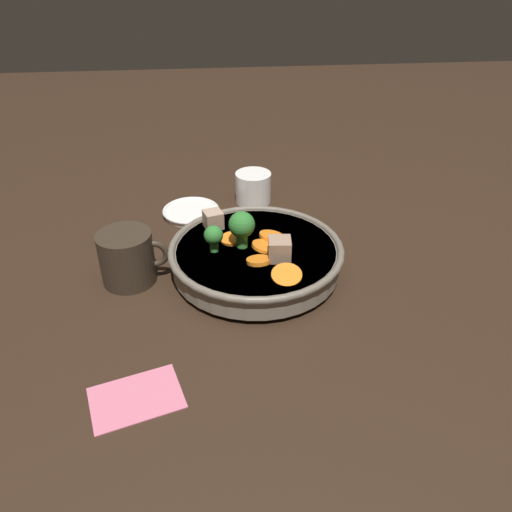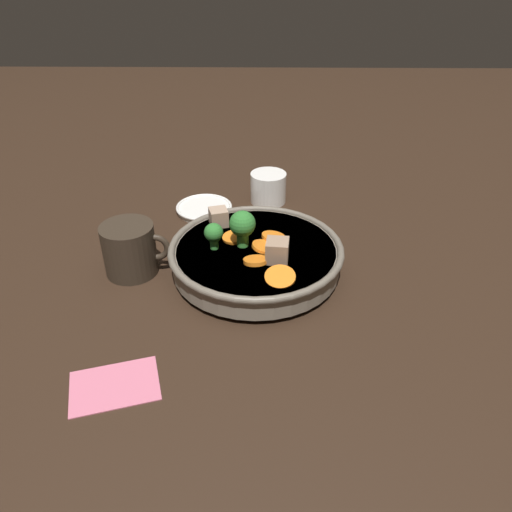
{
  "view_description": "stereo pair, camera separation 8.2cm",
  "coord_description": "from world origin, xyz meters",
  "px_view_note": "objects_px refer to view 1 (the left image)",
  "views": [
    {
      "loc": [
        -0.07,
        -0.68,
        0.48
      ],
      "look_at": [
        0.0,
        0.0,
        0.03
      ],
      "focal_mm": 35.0,
      "sensor_mm": 36.0,
      "label": 1
    },
    {
      "loc": [
        0.01,
        -0.69,
        0.48
      ],
      "look_at": [
        0.0,
        0.0,
        0.03
      ],
      "focal_mm": 35.0,
      "sensor_mm": 36.0,
      "label": 2
    }
  ],
  "objects_px": {
    "side_saucer": "(191,212)",
    "dark_mug": "(128,258)",
    "tea_cup": "(253,187)",
    "stirfry_bowl": "(256,255)"
  },
  "relations": [
    {
      "from": "side_saucer",
      "to": "dark_mug",
      "type": "distance_m",
      "value": 0.24
    },
    {
      "from": "tea_cup",
      "to": "stirfry_bowl",
      "type": "bearing_deg",
      "value": -94.88
    },
    {
      "from": "stirfry_bowl",
      "to": "side_saucer",
      "type": "distance_m",
      "value": 0.24
    },
    {
      "from": "stirfry_bowl",
      "to": "dark_mug",
      "type": "distance_m",
      "value": 0.21
    },
    {
      "from": "side_saucer",
      "to": "tea_cup",
      "type": "relative_size",
      "value": 1.54
    },
    {
      "from": "tea_cup",
      "to": "side_saucer",
      "type": "bearing_deg",
      "value": -160.0
    },
    {
      "from": "side_saucer",
      "to": "tea_cup",
      "type": "xyz_separation_m",
      "value": [
        0.13,
        0.05,
        0.03
      ]
    },
    {
      "from": "dark_mug",
      "to": "stirfry_bowl",
      "type": "bearing_deg",
      "value": 0.53
    },
    {
      "from": "stirfry_bowl",
      "to": "tea_cup",
      "type": "height_order",
      "value": "stirfry_bowl"
    },
    {
      "from": "dark_mug",
      "to": "side_saucer",
      "type": "bearing_deg",
      "value": 65.94
    }
  ]
}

